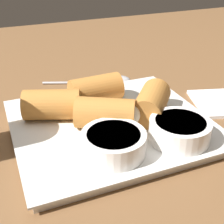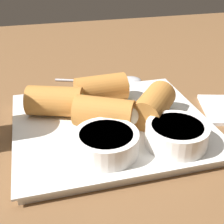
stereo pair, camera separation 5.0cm
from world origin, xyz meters
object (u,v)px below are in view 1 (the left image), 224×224
(serving_plate, at_px, (112,127))
(spoon, at_px, (114,80))
(dipping_bowl_far, at_px, (180,129))
(dipping_bowl_near, at_px, (114,142))

(serving_plate, relative_size, spoon, 1.69)
(serving_plate, bearing_deg, dipping_bowl_far, 132.63)
(dipping_bowl_far, height_order, spoon, dipping_bowl_far)
(dipping_bowl_far, bearing_deg, spoon, -90.40)
(serving_plate, distance_m, spoon, 0.18)
(serving_plate, bearing_deg, dipping_bowl_near, 69.33)
(dipping_bowl_near, distance_m, spoon, 0.25)
(serving_plate, height_order, dipping_bowl_near, dipping_bowl_near)
(dipping_bowl_near, bearing_deg, dipping_bowl_far, 176.65)
(dipping_bowl_far, bearing_deg, dipping_bowl_near, -3.35)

